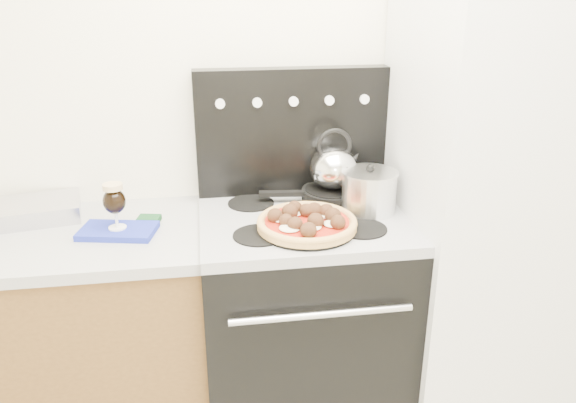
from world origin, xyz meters
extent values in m
cube|color=white|center=(0.00, 1.50, 1.25)|extent=(3.50, 0.01, 2.50)
cube|color=brown|center=(-1.02, 1.20, 0.43)|extent=(1.45, 0.60, 0.86)
cube|color=black|center=(0.08, 1.18, 0.44)|extent=(0.76, 0.65, 0.88)
cube|color=#ADADB2|center=(0.08, 1.18, 0.90)|extent=(0.76, 0.65, 0.04)
cube|color=black|center=(0.08, 1.45, 1.17)|extent=(0.76, 0.08, 0.50)
cube|color=silver|center=(0.78, 1.15, 0.95)|extent=(0.64, 0.68, 1.90)
cube|color=silver|center=(-0.91, 1.35, 0.93)|extent=(0.36, 0.29, 0.06)
cube|color=#212FB1|center=(-0.58, 1.16, 0.91)|extent=(0.28, 0.20, 0.02)
cylinder|color=black|center=(0.07, 1.05, 0.93)|extent=(0.37, 0.37, 0.01)
cylinder|color=black|center=(0.23, 1.32, 0.94)|extent=(0.27, 0.27, 0.04)
cylinder|color=silver|center=(0.33, 1.19, 0.99)|extent=(0.21, 0.21, 0.15)
camera|label=1|loc=(-0.27, -0.70, 1.73)|focal=35.00mm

